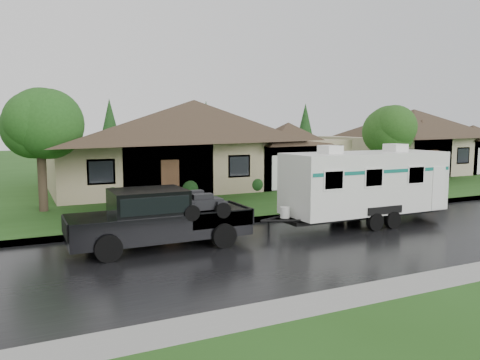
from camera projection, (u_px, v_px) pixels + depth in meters
ground at (272, 233)px, 17.82m from camera, size 140.00×140.00×0.00m
road at (301, 245)px, 16.03m from camera, size 140.00×8.00×0.01m
curb at (246, 220)px, 19.83m from camera, size 140.00×0.50×0.15m
lawn at (162, 186)px, 31.25m from camera, size 140.00×26.00×0.15m
house_main at (199, 133)px, 30.78m from camera, size 19.44×10.80×6.90m
house_neighbor at (417, 134)px, 39.85m from camera, size 15.12×9.72×6.45m
tree_left_green at (40, 124)px, 21.14m from camera, size 3.47×3.47×5.74m
tree_right_green at (394, 131)px, 29.46m from camera, size 3.11×3.11×5.14m
shrub_row at (223, 185)px, 26.94m from camera, size 13.60×1.00×1.00m
pickup_truck at (157, 216)px, 15.59m from camera, size 5.98×2.27×1.99m
travel_trailer at (365, 182)px, 19.30m from camera, size 7.37×2.59×3.31m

